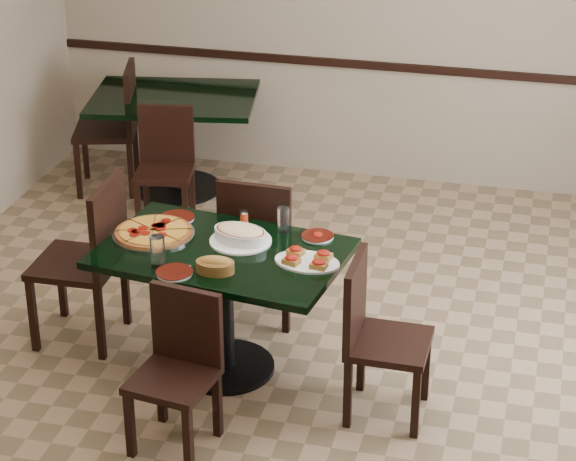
% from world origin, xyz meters
% --- Properties ---
extents(floor, '(5.50, 5.50, 0.00)m').
position_xyz_m(floor, '(0.00, 0.00, 0.00)').
color(floor, '#886C4E').
rests_on(floor, ground).
extents(room_shell, '(5.50, 5.50, 5.50)m').
position_xyz_m(room_shell, '(1.02, 1.73, 1.17)').
color(room_shell, silver).
rests_on(room_shell, floor).
extents(main_table, '(1.39, 1.00, 0.75)m').
position_xyz_m(main_table, '(-0.31, -0.19, 0.57)').
color(main_table, black).
rests_on(main_table, floor).
extents(back_table, '(1.33, 1.06, 0.75)m').
position_xyz_m(back_table, '(-1.40, 2.12, 0.52)').
color(back_table, black).
rests_on(back_table, floor).
extents(chair_far, '(0.45, 0.45, 0.94)m').
position_xyz_m(chair_far, '(-0.27, 0.39, 0.53)').
color(chair_far, black).
rests_on(chair_far, floor).
extents(chair_near, '(0.44, 0.44, 0.82)m').
position_xyz_m(chair_near, '(-0.34, -0.86, 0.45)').
color(chair_near, black).
rests_on(chair_near, floor).
extents(chair_right, '(0.42, 0.42, 0.88)m').
position_xyz_m(chair_right, '(0.55, -0.39, 0.49)').
color(chair_right, black).
rests_on(chair_right, floor).
extents(chair_left, '(0.48, 0.48, 1.00)m').
position_xyz_m(chair_left, '(-1.14, -0.06, 0.57)').
color(chair_left, black).
rests_on(chair_left, floor).
extents(back_chair_near, '(0.46, 0.46, 0.84)m').
position_xyz_m(back_chair_near, '(-1.28, 1.59, 0.46)').
color(back_chair_near, black).
rests_on(back_chair_near, floor).
extents(back_chair_left, '(0.55, 0.55, 0.96)m').
position_xyz_m(back_chair_left, '(-1.83, 2.05, 0.54)').
color(back_chair_left, black).
rests_on(back_chair_left, floor).
extents(pepperoni_pizza, '(0.45, 0.45, 0.04)m').
position_xyz_m(pepperoni_pizza, '(-0.73, -0.11, 0.77)').
color(pepperoni_pizza, '#AFAFB6').
rests_on(pepperoni_pizza, main_table).
extents(lasagna_casserole, '(0.35, 0.34, 0.09)m').
position_xyz_m(lasagna_casserole, '(-0.24, -0.08, 0.80)').
color(lasagna_casserole, white).
rests_on(lasagna_casserole, main_table).
extents(bread_basket, '(0.21, 0.15, 0.09)m').
position_xyz_m(bread_basket, '(-0.28, -0.44, 0.79)').
color(bread_basket, brown).
rests_on(bread_basket, main_table).
extents(bruschetta_platter, '(0.38, 0.28, 0.05)m').
position_xyz_m(bruschetta_platter, '(0.16, -0.23, 0.77)').
color(bruschetta_platter, white).
rests_on(bruschetta_platter, main_table).
extents(side_plate_near, '(0.19, 0.19, 0.02)m').
position_xyz_m(side_plate_near, '(-0.47, -0.51, 0.76)').
color(side_plate_near, white).
rests_on(side_plate_near, main_table).
extents(side_plate_far_r, '(0.18, 0.18, 0.03)m').
position_xyz_m(side_plate_far_r, '(0.15, 0.08, 0.76)').
color(side_plate_far_r, white).
rests_on(side_plate_far_r, main_table).
extents(side_plate_far_l, '(0.20, 0.20, 0.02)m').
position_xyz_m(side_plate_far_l, '(-0.67, 0.12, 0.76)').
color(side_plate_far_l, white).
rests_on(side_plate_far_l, main_table).
extents(napkin_setting, '(0.17, 0.17, 0.01)m').
position_xyz_m(napkin_setting, '(-0.47, -0.50, 0.75)').
color(napkin_setting, white).
rests_on(napkin_setting, main_table).
extents(water_glass_a, '(0.07, 0.07, 0.14)m').
position_xyz_m(water_glass_a, '(-0.05, 0.11, 0.82)').
color(water_glass_a, white).
rests_on(water_glass_a, main_table).
extents(water_glass_b, '(0.08, 0.08, 0.17)m').
position_xyz_m(water_glass_b, '(-0.58, -0.45, 0.83)').
color(water_glass_b, white).
rests_on(water_glass_b, main_table).
extents(pepper_shaker, '(0.05, 0.05, 0.08)m').
position_xyz_m(pepper_shaker, '(-0.29, 0.14, 0.79)').
color(pepper_shaker, red).
rests_on(pepper_shaker, main_table).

